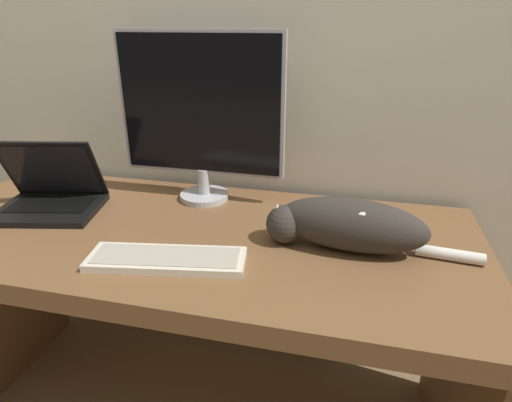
% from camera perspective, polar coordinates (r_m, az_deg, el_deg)
% --- Properties ---
extents(wall_back, '(6.40, 0.06, 2.60)m').
position_cam_1_polar(wall_back, '(1.56, -3.89, 21.37)').
color(wall_back, beige).
rests_on(wall_back, ground_plane).
extents(desk, '(1.70, 0.74, 0.76)m').
position_cam_1_polar(desk, '(1.37, -8.47, -9.49)').
color(desk, brown).
rests_on(desk, ground_plane).
extents(monitor, '(0.56, 0.17, 0.56)m').
position_cam_1_polar(monitor, '(1.43, -7.41, 11.49)').
color(monitor, '#B2B2B7').
rests_on(monitor, desk).
extents(laptop, '(0.36, 0.30, 0.23)m').
position_cam_1_polar(laptop, '(1.55, -25.74, 0.55)').
color(laptop, black).
rests_on(laptop, desk).
extents(external_keyboard, '(0.42, 0.19, 0.02)m').
position_cam_1_polar(external_keyboard, '(1.14, -11.82, -7.59)').
color(external_keyboard, beige).
rests_on(external_keyboard, desk).
extents(cat, '(0.58, 0.18, 0.15)m').
position_cam_1_polar(cat, '(1.18, 11.81, -2.98)').
color(cat, '#332D28').
rests_on(cat, desk).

